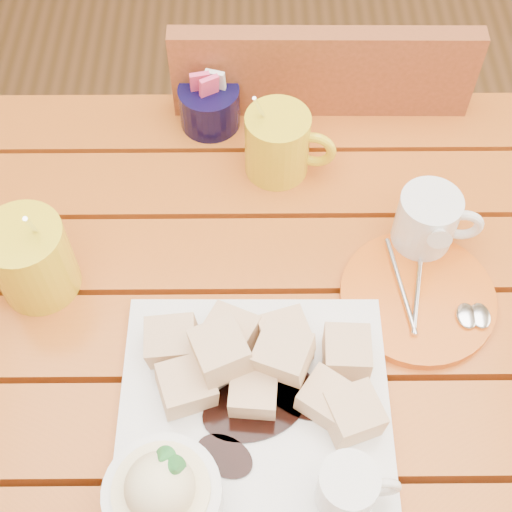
{
  "coord_description": "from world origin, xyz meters",
  "views": [
    {
      "loc": [
        -0.0,
        -0.38,
        1.49
      ],
      "look_at": [
        0.0,
        0.06,
        0.82
      ],
      "focal_mm": 50.0,
      "sensor_mm": 36.0,
      "label": 1
    }
  ],
  "objects_px": {
    "coffee_mug_right": "(279,143)",
    "chair_far": "(306,167)",
    "coffee_mug_left": "(29,258)",
    "orange_saucer": "(419,297)",
    "dessert_plate": "(239,429)",
    "table": "(254,372)"
  },
  "relations": [
    {
      "from": "coffee_mug_right",
      "to": "chair_far",
      "type": "distance_m",
      "value": 0.38
    },
    {
      "from": "coffee_mug_left",
      "to": "chair_far",
      "type": "distance_m",
      "value": 0.62
    },
    {
      "from": "coffee_mug_right",
      "to": "orange_saucer",
      "type": "distance_m",
      "value": 0.27
    },
    {
      "from": "dessert_plate",
      "to": "coffee_mug_right",
      "type": "distance_m",
      "value": 0.38
    },
    {
      "from": "dessert_plate",
      "to": "coffee_mug_right",
      "type": "bearing_deg",
      "value": 82.33
    },
    {
      "from": "coffee_mug_left",
      "to": "coffee_mug_right",
      "type": "xyz_separation_m",
      "value": [
        0.3,
        0.18,
        -0.01
      ]
    },
    {
      "from": "table",
      "to": "dessert_plate",
      "type": "distance_m",
      "value": 0.19
    },
    {
      "from": "dessert_plate",
      "to": "coffee_mug_right",
      "type": "xyz_separation_m",
      "value": [
        0.05,
        0.38,
        0.02
      ]
    },
    {
      "from": "table",
      "to": "coffee_mug_left",
      "type": "relative_size",
      "value": 7.62
    },
    {
      "from": "dessert_plate",
      "to": "orange_saucer",
      "type": "bearing_deg",
      "value": 38.54
    },
    {
      "from": "coffee_mug_left",
      "to": "chair_far",
      "type": "bearing_deg",
      "value": 56.59
    },
    {
      "from": "coffee_mug_left",
      "to": "orange_saucer",
      "type": "relative_size",
      "value": 0.85
    },
    {
      "from": "coffee_mug_right",
      "to": "orange_saucer",
      "type": "relative_size",
      "value": 0.76
    },
    {
      "from": "coffee_mug_left",
      "to": "dessert_plate",
      "type": "bearing_deg",
      "value": -30.77
    },
    {
      "from": "table",
      "to": "coffee_mug_left",
      "type": "distance_m",
      "value": 0.32
    },
    {
      "from": "orange_saucer",
      "to": "dessert_plate",
      "type": "bearing_deg",
      "value": -141.46
    },
    {
      "from": "orange_saucer",
      "to": "coffee_mug_left",
      "type": "bearing_deg",
      "value": 176.49
    },
    {
      "from": "coffee_mug_left",
      "to": "coffee_mug_right",
      "type": "distance_m",
      "value": 0.35
    },
    {
      "from": "coffee_mug_left",
      "to": "coffee_mug_right",
      "type": "relative_size",
      "value": 1.11
    },
    {
      "from": "chair_far",
      "to": "table",
      "type": "bearing_deg",
      "value": 78.91
    },
    {
      "from": "coffee_mug_left",
      "to": "orange_saucer",
      "type": "xyz_separation_m",
      "value": [
        0.46,
        -0.03,
        -0.05
      ]
    },
    {
      "from": "orange_saucer",
      "to": "coffee_mug_right",
      "type": "bearing_deg",
      "value": 127.86
    }
  ]
}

